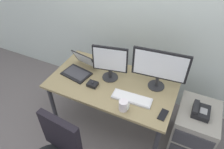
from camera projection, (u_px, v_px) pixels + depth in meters
ground_plane at (112, 122)px, 2.75m from camera, size 8.00×8.00×0.00m
desk at (112, 88)px, 2.34m from camera, size 1.40×0.77×0.71m
file_cabinet at (193, 129)px, 2.31m from camera, size 0.42×0.53×0.60m
desk_phone at (200, 111)px, 2.09m from camera, size 0.17×0.20×0.09m
monitor_main at (160, 67)px, 2.08m from camera, size 0.57×0.18×0.46m
monitor_side at (110, 62)px, 2.21m from camera, size 0.38×0.18×0.41m
keyboard at (132, 98)px, 2.09m from camera, size 0.42×0.16×0.03m
laptop at (80, 68)px, 2.41m from camera, size 0.36×0.37×0.22m
trackball_mouse at (93, 84)px, 2.24m from camera, size 0.11×0.09×0.07m
coffee_mug at (124, 105)px, 1.97m from camera, size 0.10×0.09×0.11m
cell_phone at (163, 115)px, 1.94m from camera, size 0.09×0.15×0.01m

